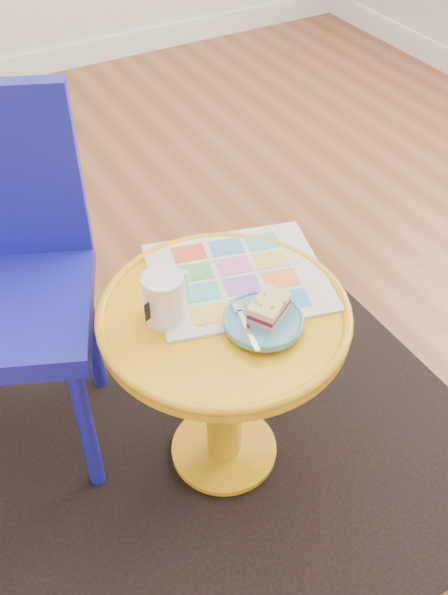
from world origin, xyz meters
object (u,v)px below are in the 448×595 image
plate (263,321)px  side_table (224,358)px  newspaper (238,277)px  mug (165,296)px

plate → side_table: bearing=120.6°
side_table → newspaper: size_ratio=1.41×
newspaper → plate: 0.16m
plate → mug: bearing=142.2°
newspaper → mug: 0.20m
side_table → mug: 0.23m
newspaper → plate: (-0.03, -0.16, 0.01)m
side_table → plate: size_ratio=3.25×
side_table → newspaper: (0.08, 0.08, 0.14)m
newspaper → mug: (-0.19, -0.03, 0.06)m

